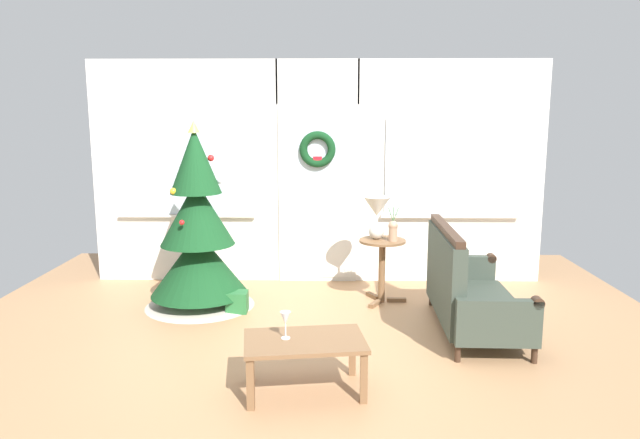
{
  "coord_description": "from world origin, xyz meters",
  "views": [
    {
      "loc": [
        0.13,
        -4.62,
        1.92
      ],
      "look_at": [
        0.05,
        0.55,
        1.0
      ],
      "focal_mm": 32.68,
      "sensor_mm": 36.0,
      "label": 1
    }
  ],
  "objects_px": {
    "coffee_table": "(305,347)",
    "wine_glass": "(285,319)",
    "table_lamp": "(377,212)",
    "flower_vase": "(393,230)",
    "settee_sofa": "(465,290)",
    "side_table": "(382,258)",
    "christmas_tree": "(198,239)",
    "gift_box": "(237,302)"
  },
  "relations": [
    {
      "from": "table_lamp",
      "to": "coffee_table",
      "type": "relative_size",
      "value": 0.49
    },
    {
      "from": "flower_vase",
      "to": "wine_glass",
      "type": "height_order",
      "value": "flower_vase"
    },
    {
      "from": "christmas_tree",
      "to": "wine_glass",
      "type": "bearing_deg",
      "value": -61.31
    },
    {
      "from": "flower_vase",
      "to": "table_lamp",
      "type": "bearing_deg",
      "value": 147.99
    },
    {
      "from": "coffee_table",
      "to": "gift_box",
      "type": "relative_size",
      "value": 4.36
    },
    {
      "from": "christmas_tree",
      "to": "gift_box",
      "type": "bearing_deg",
      "value": -25.09
    },
    {
      "from": "wine_glass",
      "to": "gift_box",
      "type": "bearing_deg",
      "value": 109.98
    },
    {
      "from": "flower_vase",
      "to": "christmas_tree",
      "type": "bearing_deg",
      "value": -177.35
    },
    {
      "from": "table_lamp",
      "to": "wine_glass",
      "type": "relative_size",
      "value": 2.26
    },
    {
      "from": "christmas_tree",
      "to": "table_lamp",
      "type": "height_order",
      "value": "christmas_tree"
    },
    {
      "from": "wine_glass",
      "to": "gift_box",
      "type": "height_order",
      "value": "wine_glass"
    },
    {
      "from": "coffee_table",
      "to": "wine_glass",
      "type": "height_order",
      "value": "wine_glass"
    },
    {
      "from": "settee_sofa",
      "to": "wine_glass",
      "type": "relative_size",
      "value": 7.93
    },
    {
      "from": "side_table",
      "to": "wine_glass",
      "type": "height_order",
      "value": "side_table"
    },
    {
      "from": "christmas_tree",
      "to": "coffee_table",
      "type": "bearing_deg",
      "value": -58.41
    },
    {
      "from": "side_table",
      "to": "gift_box",
      "type": "bearing_deg",
      "value": -166.73
    },
    {
      "from": "table_lamp",
      "to": "flower_vase",
      "type": "height_order",
      "value": "table_lamp"
    },
    {
      "from": "settee_sofa",
      "to": "coffee_table",
      "type": "xyz_separation_m",
      "value": [
        -1.4,
        -1.22,
        -0.05
      ]
    },
    {
      "from": "table_lamp",
      "to": "side_table",
      "type": "bearing_deg",
      "value": -33.69
    },
    {
      "from": "side_table",
      "to": "gift_box",
      "type": "distance_m",
      "value": 1.55
    },
    {
      "from": "table_lamp",
      "to": "wine_glass",
      "type": "bearing_deg",
      "value": -111.14
    },
    {
      "from": "table_lamp",
      "to": "gift_box",
      "type": "height_order",
      "value": "table_lamp"
    },
    {
      "from": "settee_sofa",
      "to": "flower_vase",
      "type": "distance_m",
      "value": 1.03
    },
    {
      "from": "christmas_tree",
      "to": "flower_vase",
      "type": "relative_size",
      "value": 5.37
    },
    {
      "from": "christmas_tree",
      "to": "table_lamp",
      "type": "relative_size",
      "value": 4.27
    },
    {
      "from": "side_table",
      "to": "wine_glass",
      "type": "relative_size",
      "value": 3.41
    },
    {
      "from": "christmas_tree",
      "to": "wine_glass",
      "type": "relative_size",
      "value": 9.64
    },
    {
      "from": "wine_glass",
      "to": "flower_vase",
      "type": "bearing_deg",
      "value": 63.97
    },
    {
      "from": "side_table",
      "to": "coffee_table",
      "type": "height_order",
      "value": "side_table"
    },
    {
      "from": "christmas_tree",
      "to": "flower_vase",
      "type": "height_order",
      "value": "christmas_tree"
    },
    {
      "from": "settee_sofa",
      "to": "wine_glass",
      "type": "height_order",
      "value": "settee_sofa"
    },
    {
      "from": "settee_sofa",
      "to": "table_lamp",
      "type": "distance_m",
      "value": 1.26
    },
    {
      "from": "side_table",
      "to": "wine_glass",
      "type": "distance_m",
      "value": 2.19
    },
    {
      "from": "christmas_tree",
      "to": "side_table",
      "type": "xyz_separation_m",
      "value": [
        1.87,
        0.15,
        -0.22
      ]
    },
    {
      "from": "side_table",
      "to": "flower_vase",
      "type": "height_order",
      "value": "flower_vase"
    },
    {
      "from": "flower_vase",
      "to": "gift_box",
      "type": "xyz_separation_m",
      "value": [
        -1.56,
        -0.28,
        -0.68
      ]
    },
    {
      "from": "settee_sofa",
      "to": "flower_vase",
      "type": "height_order",
      "value": "flower_vase"
    },
    {
      "from": "gift_box",
      "to": "side_table",
      "type": "bearing_deg",
      "value": 13.27
    },
    {
      "from": "coffee_table",
      "to": "table_lamp",
      "type": "bearing_deg",
      "value": 72.24
    },
    {
      "from": "settee_sofa",
      "to": "side_table",
      "type": "bearing_deg",
      "value": 130.04
    },
    {
      "from": "settee_sofa",
      "to": "flower_vase",
      "type": "bearing_deg",
      "value": 127.74
    },
    {
      "from": "christmas_tree",
      "to": "gift_box",
      "type": "height_order",
      "value": "christmas_tree"
    }
  ]
}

